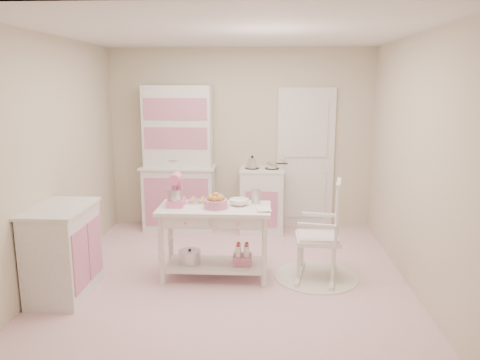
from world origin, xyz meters
name	(u,v)px	position (x,y,z in m)	size (l,w,h in m)	color
room_shell	(230,127)	(0.00, 0.00, 1.65)	(3.84, 3.84, 2.62)	pink
door	(305,159)	(0.95, 1.87, 1.02)	(0.82, 0.05, 2.04)	silver
hutch	(178,159)	(-0.88, 1.66, 1.04)	(1.06, 0.50, 2.08)	silver
stove	(262,200)	(0.32, 1.61, 0.46)	(0.62, 0.57, 0.92)	silver
base_cabinet	(63,252)	(-1.63, -0.60, 0.46)	(0.54, 0.84, 0.92)	silver
lace_rug	(316,277)	(0.95, -0.01, 0.01)	(0.92, 0.92, 0.01)	white
rocking_chair	(318,229)	(0.95, -0.01, 0.55)	(0.48, 0.72, 1.10)	silver
work_table	(215,242)	(-0.17, -0.06, 0.40)	(1.20, 0.60, 0.80)	silver
stand_mixer	(176,190)	(-0.59, -0.04, 0.97)	(0.20, 0.28, 0.34)	pink
cookie_tray	(203,202)	(-0.32, 0.12, 0.81)	(0.34, 0.24, 0.02)	silver
bread_basket	(216,204)	(-0.15, -0.11, 0.85)	(0.25, 0.25, 0.09)	#C97396
mixing_bowl	(239,202)	(0.09, 0.02, 0.83)	(0.22, 0.22, 0.07)	white
metal_pitcher	(256,196)	(0.27, 0.10, 0.89)	(0.10, 0.10, 0.17)	silver
recipe_book	(256,209)	(0.28, -0.18, 0.81)	(0.15, 0.20, 0.02)	white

